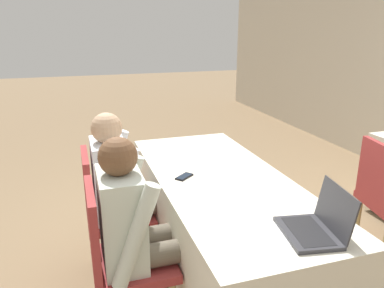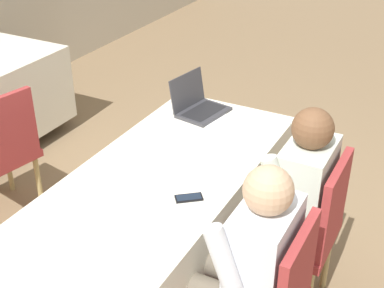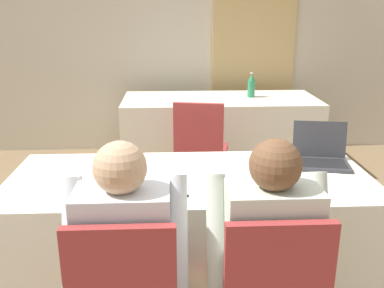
{
  "view_description": "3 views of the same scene",
  "coord_description": "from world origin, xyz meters",
  "px_view_note": "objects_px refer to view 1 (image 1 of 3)",
  "views": [
    {
      "loc": [
        2.08,
        -0.88,
        1.7
      ],
      "look_at": [
        0.0,
        -0.21,
        1.01
      ],
      "focal_mm": 35.0,
      "sensor_mm": 36.0,
      "label": 1
    },
    {
      "loc": [
        -1.91,
        -1.22,
        2.23
      ],
      "look_at": [
        0.0,
        -0.21,
        1.01
      ],
      "focal_mm": 50.0,
      "sensor_mm": 36.0,
      "label": 2
    },
    {
      "loc": [
        -0.1,
        -2.16,
        1.63
      ],
      "look_at": [
        0.0,
        -0.21,
        1.01
      ],
      "focal_mm": 40.0,
      "sensor_mm": 36.0,
      "label": 3
    }
  ],
  "objects_px": {
    "chair_near_left": "(108,208)",
    "person_white_shirt": "(137,226)",
    "laptop": "(316,225)",
    "cell_phone": "(184,177)",
    "chair_near_right": "(119,255)",
    "person_checkered_shirt": "(122,185)"
  },
  "relations": [
    {
      "from": "chair_near_left",
      "to": "person_white_shirt",
      "type": "xyz_separation_m",
      "value": [
        0.58,
        0.1,
        0.16
      ]
    },
    {
      "from": "laptop",
      "to": "chair_near_left",
      "type": "relative_size",
      "value": 0.38
    },
    {
      "from": "cell_phone",
      "to": "chair_near_right",
      "type": "height_order",
      "value": "chair_near_right"
    },
    {
      "from": "chair_near_left",
      "to": "chair_near_right",
      "type": "height_order",
      "value": "same"
    },
    {
      "from": "person_checkered_shirt",
      "to": "laptop",
      "type": "bearing_deg",
      "value": -144.1
    },
    {
      "from": "cell_phone",
      "to": "person_checkered_shirt",
      "type": "distance_m",
      "value": 0.44
    },
    {
      "from": "person_checkered_shirt",
      "to": "cell_phone",
      "type": "bearing_deg",
      "value": -118.45
    },
    {
      "from": "chair_near_right",
      "to": "person_checkered_shirt",
      "type": "bearing_deg",
      "value": -10.24
    },
    {
      "from": "laptop",
      "to": "chair_near_right",
      "type": "bearing_deg",
      "value": -109.48
    },
    {
      "from": "cell_phone",
      "to": "person_white_shirt",
      "type": "distance_m",
      "value": 0.54
    },
    {
      "from": "chair_near_right",
      "to": "person_checkered_shirt",
      "type": "relative_size",
      "value": 0.78
    },
    {
      "from": "laptop",
      "to": "cell_phone",
      "type": "distance_m",
      "value": 0.94
    },
    {
      "from": "cell_phone",
      "to": "person_checkered_shirt",
      "type": "bearing_deg",
      "value": -157.4
    },
    {
      "from": "chair_near_right",
      "to": "person_white_shirt",
      "type": "xyz_separation_m",
      "value": [
        0.0,
        0.1,
        0.16
      ]
    },
    {
      "from": "chair_near_right",
      "to": "person_white_shirt",
      "type": "height_order",
      "value": "person_white_shirt"
    },
    {
      "from": "cell_phone",
      "to": "chair_near_left",
      "type": "xyz_separation_m",
      "value": [
        -0.21,
        -0.48,
        -0.25
      ]
    },
    {
      "from": "laptop",
      "to": "person_white_shirt",
      "type": "relative_size",
      "value": 0.3
    },
    {
      "from": "cell_phone",
      "to": "person_white_shirt",
      "type": "bearing_deg",
      "value": -84.58
    },
    {
      "from": "person_checkered_shirt",
      "to": "chair_near_left",
      "type": "bearing_deg",
      "value": 90.0
    },
    {
      "from": "laptop",
      "to": "cell_phone",
      "type": "bearing_deg",
      "value": -145.89
    },
    {
      "from": "chair_near_left",
      "to": "person_checkered_shirt",
      "type": "height_order",
      "value": "person_checkered_shirt"
    },
    {
      "from": "chair_near_left",
      "to": "person_white_shirt",
      "type": "relative_size",
      "value": 0.78
    }
  ]
}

